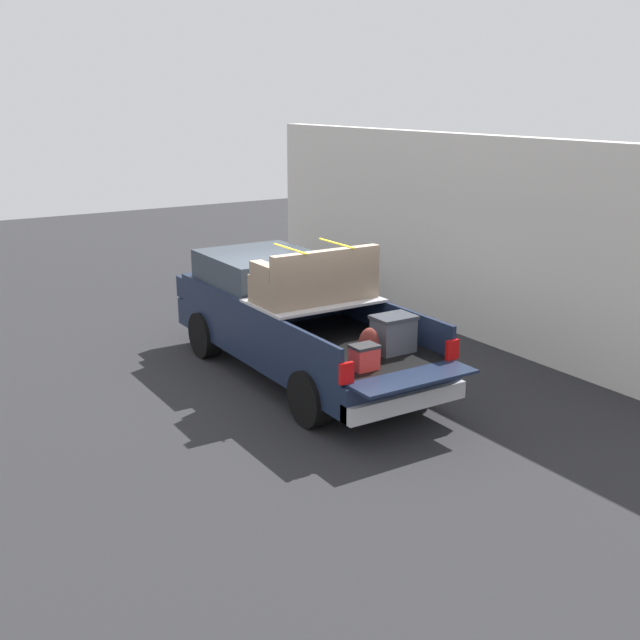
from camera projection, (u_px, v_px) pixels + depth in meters
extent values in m
plane|color=#262628|center=(300.00, 376.00, 12.67)|extent=(40.00, 40.00, 0.00)
cube|color=#162138|center=(300.00, 340.00, 12.50)|extent=(5.50, 1.92, 0.47)
cube|color=black|center=(342.00, 345.00, 11.45)|extent=(2.80, 1.80, 0.04)
cube|color=#162138|center=(287.00, 340.00, 10.91)|extent=(2.80, 0.06, 0.50)
cube|color=#162138|center=(392.00, 320.00, 11.86)|extent=(2.80, 0.06, 0.50)
cube|color=#162138|center=(294.00, 309.00, 12.50)|extent=(0.06, 1.80, 0.50)
cube|color=#162138|center=(413.00, 378.00, 10.09)|extent=(0.55, 1.80, 0.04)
cube|color=#B2B2B7|center=(314.00, 300.00, 11.94)|extent=(1.25, 1.92, 0.04)
cube|color=#162138|center=(260.00, 294.00, 13.46)|extent=(2.30, 1.92, 0.50)
cube|color=#2D3842|center=(262.00, 267.00, 13.24)|extent=(1.94, 1.76, 0.48)
cube|color=#162138|center=(226.00, 282.00, 14.57)|extent=(0.40, 1.82, 0.38)
cube|color=#B2B2B7|center=(405.00, 401.00, 10.32)|extent=(0.24, 1.92, 0.24)
cube|color=red|center=(346.00, 373.00, 9.80)|extent=(0.06, 0.20, 0.28)
cube|color=red|center=(452.00, 350.00, 10.70)|extent=(0.06, 0.20, 0.28)
cylinder|color=black|center=(205.00, 334.00, 13.53)|extent=(0.80, 0.30, 0.80)
cylinder|color=black|center=(293.00, 320.00, 14.43)|extent=(0.80, 0.30, 0.80)
cylinder|color=black|center=(311.00, 398.00, 10.68)|extent=(0.80, 0.30, 0.80)
cylinder|color=black|center=(411.00, 374.00, 11.59)|extent=(0.80, 0.30, 0.80)
cube|color=#474C56|center=(393.00, 335.00, 11.01)|extent=(0.40, 0.55, 0.48)
cube|color=#31353C|center=(394.00, 317.00, 10.93)|extent=(0.44, 0.59, 0.05)
ellipsoid|color=maroon|center=(369.00, 344.00, 10.66)|extent=(0.20, 0.33, 0.46)
ellipsoid|color=maroon|center=(373.00, 351.00, 10.59)|extent=(0.09, 0.23, 0.20)
cube|color=red|center=(364.00, 359.00, 10.32)|extent=(0.26, 0.34, 0.30)
cube|color=#262628|center=(365.00, 346.00, 10.27)|extent=(0.28, 0.36, 0.04)
cube|color=#84705B|center=(314.00, 286.00, 11.88)|extent=(0.86, 1.83, 0.42)
cube|color=#84705B|center=(326.00, 264.00, 11.48)|extent=(0.16, 1.83, 0.40)
cube|color=#84705B|center=(265.00, 271.00, 11.41)|extent=(0.62, 0.20, 0.22)
cube|color=#84705B|center=(356.00, 259.00, 12.25)|extent=(0.62, 0.20, 0.22)
cube|color=yellow|center=(290.00, 249.00, 11.50)|extent=(0.96, 0.03, 0.02)
cube|color=yellow|center=(337.00, 243.00, 11.92)|extent=(0.96, 0.03, 0.02)
cube|color=silver|center=(445.00, 231.00, 15.08)|extent=(11.57, 0.36, 3.73)
cylinder|color=#3F4C66|center=(329.00, 282.00, 17.13)|extent=(0.56, 0.56, 0.90)
cylinder|color=#3F4C66|center=(329.00, 260.00, 17.00)|extent=(0.60, 0.60, 0.08)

